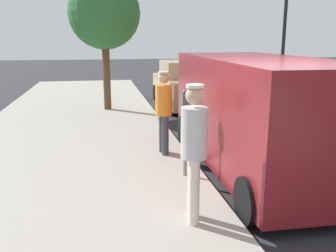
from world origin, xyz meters
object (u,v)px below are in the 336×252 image
parking_meter_near (185,118)px  traffic_light_corner (302,15)px  pedestrian_in_orange (164,107)px  street_tree (104,14)px  parked_sedan_behind (185,86)px  pedestrian_in_gray (194,144)px  parked_van (258,112)px

parking_meter_near → traffic_light_corner: (-7.85, -10.32, 2.34)m
pedestrian_in_orange → street_tree: 5.74m
parking_meter_near → parked_sedan_behind: 7.79m
pedestrian_in_gray → parked_sedan_behind: pedestrian_in_gray is taller
pedestrian_in_gray → street_tree: 8.48m
street_tree → parked_van: bearing=113.5°
parked_sedan_behind → traffic_light_corner: bearing=-155.7°
pedestrian_in_orange → street_tree: street_tree is taller
pedestrian_in_orange → traffic_light_corner: 12.28m
pedestrian_in_orange → parked_sedan_behind: 6.55m
pedestrian_in_gray → parked_sedan_behind: bearing=-102.4°
pedestrian_in_gray → pedestrian_in_orange: size_ratio=1.06×
pedestrian_in_gray → traffic_light_corner: (-8.12, -11.96, 2.32)m
pedestrian_in_orange → street_tree: size_ratio=0.40×
pedestrian_in_gray → traffic_light_corner: 14.64m
pedestrian_in_gray → traffic_light_corner: traffic_light_corner is taller
parked_van → pedestrian_in_gray: bearing=49.3°
traffic_light_corner → street_tree: traffic_light_corner is taller
pedestrian_in_orange → parked_sedan_behind: pedestrian_in_orange is taller
parking_meter_near → street_tree: (1.17, -6.55, 2.07)m
parking_meter_near → pedestrian_in_gray: bearing=80.8°
traffic_light_corner → parked_sedan_behind: bearing=24.3°
street_tree → pedestrian_in_gray: bearing=96.3°
parking_meter_near → traffic_light_corner: size_ratio=0.29×
parked_van → parked_sedan_behind: size_ratio=1.18×
parking_meter_near → parked_van: 1.56m
parked_sedan_behind → pedestrian_in_orange: bearing=73.1°
pedestrian_in_orange → parking_meter_near: bearing=96.3°
parking_meter_near → pedestrian_in_orange: size_ratio=0.89×
pedestrian_in_orange → traffic_light_corner: traffic_light_corner is taller
pedestrian_in_gray → parked_van: (-1.76, -2.05, -0.04)m
traffic_light_corner → street_tree: 9.78m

